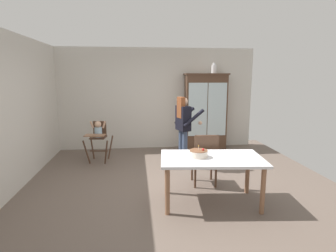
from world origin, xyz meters
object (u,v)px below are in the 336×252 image
at_px(birthday_cake, 198,154).
at_px(adult_person, 183,123).
at_px(dining_table, 212,163).
at_px(high_chair_with_toddler, 98,134).
at_px(dining_chair_far_side, 205,156).
at_px(china_cabinet, 205,111).
at_px(ceramic_vase, 214,69).

bearing_deg(birthday_cake, adult_person, 87.95).
relative_size(adult_person, dining_table, 0.94).
xyz_separation_m(dining_table, birthday_cake, (-0.20, 0.04, 0.15)).
bearing_deg(high_chair_with_toddler, adult_person, -10.56).
distance_m(adult_person, dining_chair_far_side, 1.17).
distance_m(dining_table, dining_chair_far_side, 0.67).
height_order(china_cabinet, dining_table, china_cabinet).
bearing_deg(china_cabinet, ceramic_vase, 1.06).
distance_m(china_cabinet, birthday_cake, 3.32).
xyz_separation_m(ceramic_vase, dining_table, (-0.92, -3.23, -1.50)).
xyz_separation_m(china_cabinet, ceramic_vase, (0.20, 0.00, 1.13)).
relative_size(china_cabinet, high_chair_with_toddler, 2.14).
xyz_separation_m(ceramic_vase, adult_person, (-1.06, -1.49, -1.18)).
xyz_separation_m(birthday_cake, dining_chair_far_side, (0.27, 0.62, -0.24)).
bearing_deg(china_cabinet, adult_person, -119.92).
xyz_separation_m(adult_person, dining_table, (0.14, -1.74, -0.32)).
bearing_deg(adult_person, birthday_cake, 159.84).
xyz_separation_m(adult_person, birthday_cake, (-0.06, -1.70, -0.17)).
bearing_deg(ceramic_vase, dining_chair_far_side, -108.33).
bearing_deg(china_cabinet, dining_chair_far_side, -104.20).
relative_size(china_cabinet, dining_chair_far_side, 2.11).
distance_m(high_chair_with_toddler, birthday_cake, 2.94).
bearing_deg(high_chair_with_toddler, dining_chair_far_side, -31.47).
distance_m(ceramic_vase, dining_chair_far_side, 3.14).
bearing_deg(china_cabinet, birthday_cake, -106.05).
relative_size(ceramic_vase, high_chair_with_toddler, 0.28).
xyz_separation_m(ceramic_vase, high_chair_with_toddler, (-2.93, -0.88, -1.50)).
height_order(birthday_cake, dining_chair_far_side, dining_chair_far_side).
relative_size(birthday_cake, dining_chair_far_side, 0.29).
bearing_deg(ceramic_vase, china_cabinet, -178.94).
relative_size(high_chair_with_toddler, birthday_cake, 3.39).
xyz_separation_m(china_cabinet, birthday_cake, (-0.92, -3.19, -0.23)).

